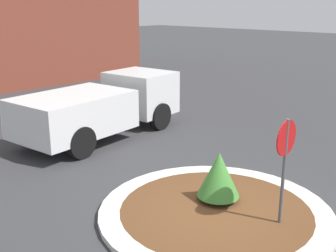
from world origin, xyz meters
TOP-DOWN VIEW (x-y plane):
  - ground_plane at (0.00, 0.00)m, footprint 120.00×120.00m
  - traffic_island at (0.00, 0.00)m, footprint 5.15×5.15m
  - stop_sign at (0.44, -1.33)m, footprint 0.73×0.07m
  - island_shrub at (0.40, 0.23)m, footprint 0.97×0.97m
  - utility_truck at (1.93, 6.37)m, footprint 6.36×2.97m
  - storefront_building at (5.73, 18.75)m, footprint 13.54×6.07m

SIDE VIEW (x-z plane):
  - ground_plane at x=0.00m, z-range 0.00..0.00m
  - traffic_island at x=0.00m, z-range 0.00..0.13m
  - island_shrub at x=0.40m, z-range 0.19..1.36m
  - utility_truck at x=1.93m, z-range 0.09..2.11m
  - stop_sign at x=0.44m, z-range 0.46..2.82m
  - storefront_building at x=5.73m, z-range 0.00..7.11m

